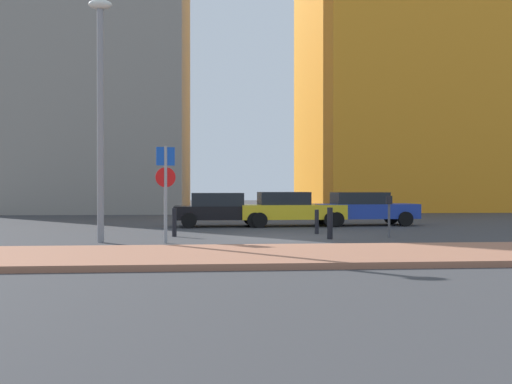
% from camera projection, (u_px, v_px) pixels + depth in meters
% --- Properties ---
extents(ground_plane, '(120.00, 120.00, 0.00)m').
position_uv_depth(ground_plane, '(282.00, 237.00, 18.40)').
color(ground_plane, '#38383A').
extents(sidewalk_brick, '(40.00, 3.87, 0.14)m').
position_uv_depth(sidewalk_brick, '(311.00, 255.00, 12.97)').
color(sidewalk_brick, '#9E664C').
rests_on(sidewalk_brick, ground).
extents(parked_car_black, '(4.05, 2.07, 1.45)m').
position_uv_depth(parked_car_black, '(220.00, 209.00, 23.68)').
color(parked_car_black, black).
rests_on(parked_car_black, ground).
extents(parked_car_yellow, '(4.57, 2.09, 1.49)m').
position_uv_depth(parked_car_yellow, '(290.00, 209.00, 23.94)').
color(parked_car_yellow, gold).
rests_on(parked_car_yellow, ground).
extents(parked_car_blue, '(4.58, 2.07, 1.47)m').
position_uv_depth(parked_car_blue, '(363.00, 208.00, 24.43)').
color(parked_car_blue, '#1E389E').
rests_on(parked_car_blue, ground).
extents(parking_sign_post, '(0.59, 0.17, 2.90)m').
position_uv_depth(parking_sign_post, '(166.00, 182.00, 16.44)').
color(parking_sign_post, gray).
rests_on(parking_sign_post, ground).
extents(parking_meter, '(0.18, 0.14, 1.39)m').
position_uv_depth(parking_meter, '(389.00, 210.00, 18.47)').
color(parking_meter, '#4C4C51').
rests_on(parking_meter, ground).
extents(street_lamp, '(0.70, 0.36, 7.34)m').
position_uv_depth(street_lamp, '(100.00, 100.00, 16.61)').
color(street_lamp, gray).
rests_on(street_lamp, ground).
extents(traffic_bollard_near, '(0.15, 0.15, 0.97)m').
position_uv_depth(traffic_bollard_near, '(174.00, 222.00, 18.70)').
color(traffic_bollard_near, black).
rests_on(traffic_bollard_near, ground).
extents(traffic_bollard_mid, '(0.15, 0.15, 0.88)m').
position_uv_depth(traffic_bollard_mid, '(317.00, 222.00, 19.83)').
color(traffic_bollard_mid, black).
rests_on(traffic_bollard_mid, ground).
extents(traffic_bollard_far, '(0.18, 0.18, 1.02)m').
position_uv_depth(traffic_bollard_far, '(330.00, 223.00, 17.78)').
color(traffic_bollard_far, black).
rests_on(traffic_bollard_far, ground).
extents(building_colorful_midrise, '(14.66, 17.24, 28.47)m').
position_uv_depth(building_colorful_midrise, '(398.00, 36.00, 45.41)').
color(building_colorful_midrise, orange).
rests_on(building_colorful_midrise, ground).
extents(building_under_construction, '(12.87, 14.28, 25.76)m').
position_uv_depth(building_under_construction, '(100.00, 38.00, 41.05)').
color(building_under_construction, gray).
rests_on(building_under_construction, ground).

